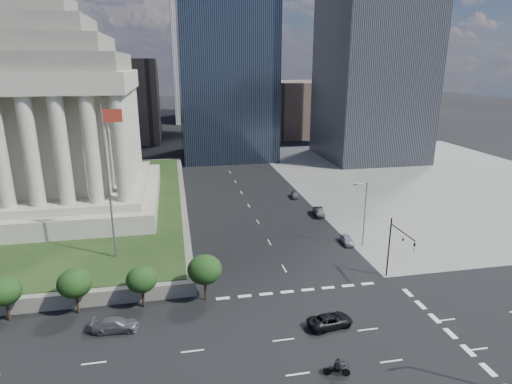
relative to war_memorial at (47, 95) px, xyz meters
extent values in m
plane|color=black|center=(34.00, 52.00, -21.40)|extent=(500.00, 500.00, 0.00)
cube|color=slate|center=(80.00, 12.00, -21.38)|extent=(68.00, 90.00, 0.03)
cube|color=slate|center=(-11.00, 2.00, -20.50)|extent=(66.00, 70.00, 1.80)
cube|color=#203917|center=(-11.00, 2.00, -19.55)|extent=(64.00, 68.00, 0.10)
cylinder|color=slate|center=(12.00, -24.00, -9.50)|extent=(0.24, 0.24, 20.00)
cube|color=maroon|center=(13.20, -24.00, -1.00)|extent=(2.40, 0.05, 1.60)
cube|color=black|center=(36.00, 47.00, 8.60)|extent=(26.00, 26.00, 60.00)
cube|color=brown|center=(66.00, 82.00, -11.40)|extent=(20.00, 30.00, 20.00)
cube|color=brown|center=(4.00, 82.00, -7.40)|extent=(24.00, 30.00, 28.00)
cylinder|color=black|center=(46.50, -32.50, -17.40)|extent=(0.18, 0.18, 8.00)
cylinder|color=black|center=(46.50, -35.25, -14.20)|extent=(0.14, 5.50, 0.14)
cube|color=black|center=(46.50, -38.00, -15.00)|extent=(0.30, 0.30, 1.10)
cylinder|color=slate|center=(47.50, -23.00, -16.40)|extent=(0.16, 0.16, 10.00)
cylinder|color=slate|center=(46.60, -23.00, -11.60)|extent=(1.80, 0.12, 0.12)
cube|color=slate|center=(45.70, -23.00, -11.70)|extent=(0.50, 0.22, 0.14)
imported|color=black|center=(35.38, -41.68, -20.73)|extent=(5.11, 2.95, 1.34)
imported|color=#505257|center=(13.41, -38.13, -20.71)|extent=(2.26, 4.88, 1.38)
imported|color=#9A9DA3|center=(45.50, -21.78, -20.76)|extent=(1.75, 3.83, 1.27)
imported|color=black|center=(45.42, -8.98, -20.68)|extent=(2.17, 4.53, 1.43)
imported|color=slate|center=(44.24, 2.31, -20.78)|extent=(2.06, 3.82, 1.24)
camera|label=1|loc=(20.30, -78.32, 5.01)|focal=30.00mm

